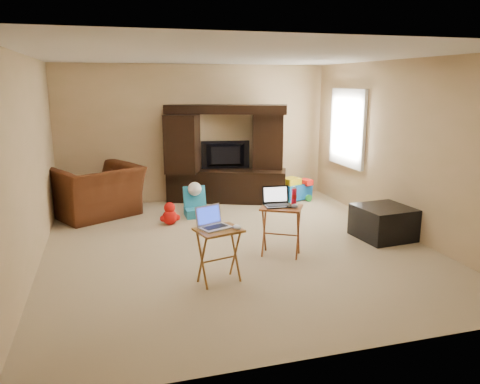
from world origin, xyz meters
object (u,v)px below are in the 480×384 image
object	(u,v)px
plush_toy	(170,213)
mouse_right	(295,206)
recliner	(96,192)
laptop_left	(215,218)
child_rocker	(196,202)
push_toy	(296,189)
water_bottle	(294,196)
television	(226,155)
tray_table_left	(219,256)
tray_table_right	(281,231)
mouse_left	(237,227)
entertainment_center	(227,154)
laptop_right	(278,197)
ottoman	(383,222)

from	to	relation	value
plush_toy	mouse_right	xyz separation A→B (m)	(1.32, -1.86, 0.50)
recliner	laptop_left	xyz separation A→B (m)	(1.29, -3.10, 0.32)
child_rocker	push_toy	distance (m)	2.10
water_bottle	television	bearing A→B (deg)	93.06
tray_table_left	laptop_left	xyz separation A→B (m)	(-0.03, 0.03, 0.43)
tray_table_right	mouse_left	bearing A→B (deg)	-108.71
television	mouse_left	distance (m)	3.76
push_toy	water_bottle	world-z (taller)	water_bottle
entertainment_center	recliner	world-z (taller)	entertainment_center
child_rocker	mouse_left	xyz separation A→B (m)	(-0.06, -2.73, 0.39)
plush_toy	entertainment_center	bearing A→B (deg)	44.43
laptop_right	tray_table_left	bearing A→B (deg)	-141.51
tray_table_left	water_bottle	world-z (taller)	water_bottle
plush_toy	tray_table_right	xyz separation A→B (m)	(1.19, -1.74, 0.14)
recliner	laptop_right	xyz separation A→B (m)	(2.24, -2.52, 0.35)
recliner	mouse_right	size ratio (longest dim) A/B	9.82
plush_toy	television	bearing A→B (deg)	45.80
entertainment_center	ottoman	bearing A→B (deg)	-37.23
push_toy	mouse_left	bearing A→B (deg)	-142.60
push_toy	television	bearing A→B (deg)	144.11
television	tray_table_right	bearing A→B (deg)	98.26
entertainment_center	water_bottle	size ratio (longest dim) A/B	10.92
television	child_rocker	world-z (taller)	television
television	recliner	size ratio (longest dim) A/B	0.70
laptop_left	mouse_left	world-z (taller)	laptop_left
child_rocker	mouse_left	world-z (taller)	mouse_left
tray_table_left	laptop_left	distance (m)	0.43
child_rocker	ottoman	bearing A→B (deg)	-38.30
push_toy	tray_table_left	bearing A→B (deg)	-145.47
entertainment_center	plush_toy	bearing A→B (deg)	-113.63
tray_table_right	laptop_left	bearing A→B (deg)	-119.86
laptop_left	child_rocker	bearing A→B (deg)	61.79
plush_toy	tray_table_left	world-z (taller)	tray_table_left
mouse_left	mouse_right	size ratio (longest dim) A/B	0.95
recliner	tray_table_right	size ratio (longest dim) A/B	1.99
entertainment_center	tray_table_left	size ratio (longest dim) A/B	3.54
mouse_right	water_bottle	size ratio (longest dim) A/B	0.66
tray_table_left	laptop_right	xyz separation A→B (m)	(0.92, 0.61, 0.46)
push_toy	mouse_right	xyz separation A→B (m)	(-1.19, -2.77, 0.45)
recliner	mouse_left	distance (m)	3.55
recliner	laptop_right	bearing A→B (deg)	102.75
child_rocker	television	bearing A→B (deg)	50.72
entertainment_center	tray_table_right	xyz separation A→B (m)	(-0.04, -2.95, -0.57)
child_rocker	water_bottle	distance (m)	2.25
push_toy	ottoman	bearing A→B (deg)	-102.44
plush_toy	laptop_right	world-z (taller)	laptop_right
tray_table_left	laptop_left	bearing A→B (deg)	120.55
recliner	mouse_left	size ratio (longest dim) A/B	10.34
entertainment_center	ottoman	xyz separation A→B (m)	(1.61, -2.70, -0.66)
child_rocker	plush_toy	distance (m)	0.60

